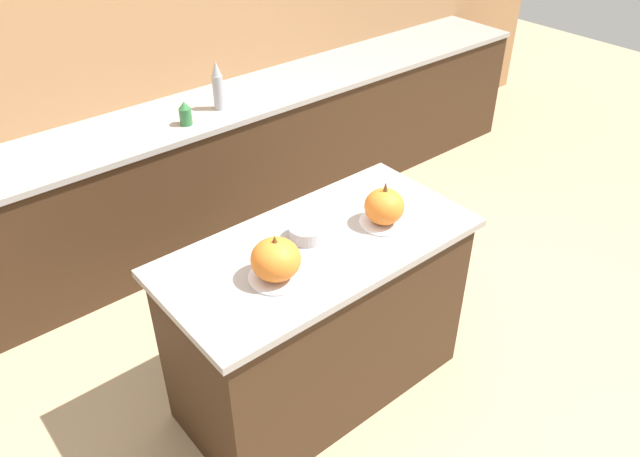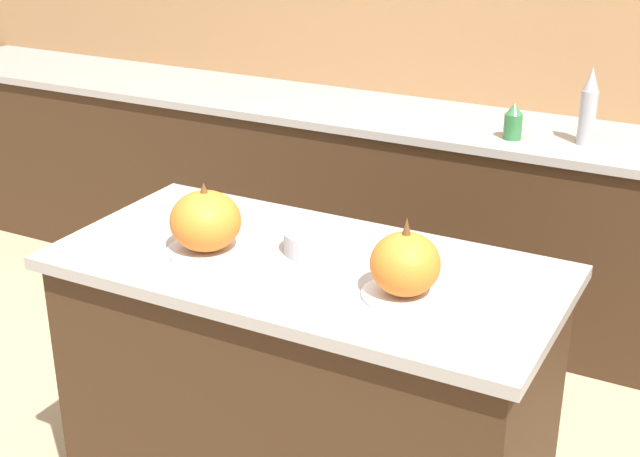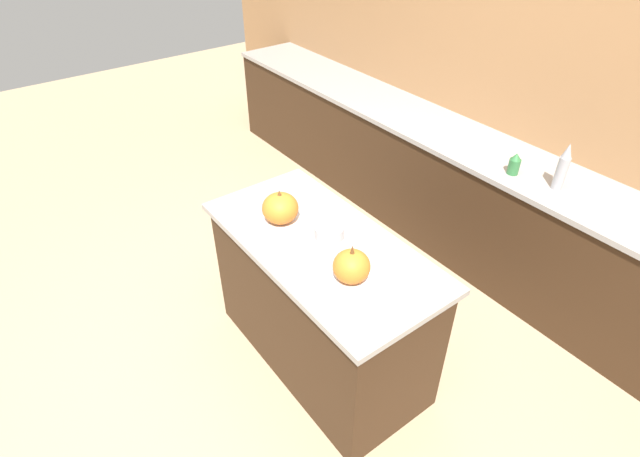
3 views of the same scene
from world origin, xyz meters
name	(u,v)px [view 2 (image 2 of 3)]	position (x,y,z in m)	size (l,w,h in m)	color
wall_back	(516,22)	(0.00, 1.86, 1.25)	(8.00, 0.06, 2.50)	#9E7047
kitchen_island	(306,400)	(0.00, 0.00, 0.45)	(1.39, 0.68, 0.89)	#382314
back_counter	(477,224)	(0.00, 1.53, 0.44)	(6.00, 0.60, 0.88)	#382314
pumpkin_cake_left	(206,223)	(-0.27, -0.07, 0.97)	(0.23, 0.23, 0.20)	silver
pumpkin_cake_right	(405,266)	(0.32, -0.06, 0.97)	(0.21, 0.21, 0.21)	silver
bottle_tall	(589,108)	(0.42, 1.45, 1.02)	(0.06, 0.06, 0.30)	#99999E
bottle_short	(513,122)	(0.16, 1.39, 0.95)	(0.07, 0.07, 0.14)	#2D6B38
mixing_bowl	(312,242)	(-0.01, 0.06, 0.92)	(0.16, 0.16, 0.06)	#ADADB2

